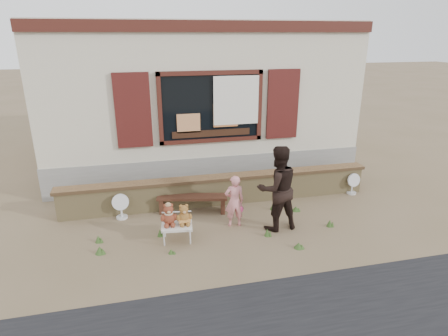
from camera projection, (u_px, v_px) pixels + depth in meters
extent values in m
plane|color=brown|center=(231.00, 223.00, 7.74)|extent=(80.00, 80.00, 0.00)
cube|color=#C1B59C|center=(194.00, 80.00, 11.05)|extent=(8.00, 5.00, 3.20)
cube|color=gray|center=(196.00, 145.00, 11.73)|extent=(8.04, 5.04, 0.80)
cube|color=black|center=(211.00, 107.00, 8.85)|extent=(2.30, 0.04, 1.50)
cube|color=#411913|center=(211.00, 73.00, 8.56)|extent=(2.50, 0.08, 0.10)
cube|color=#411913|center=(211.00, 140.00, 9.11)|extent=(2.50, 0.08, 0.10)
cube|color=#411913|center=(160.00, 110.00, 8.58)|extent=(0.10, 0.08, 1.70)
cube|color=#411913|center=(259.00, 105.00, 9.09)|extent=(0.10, 0.08, 1.70)
cube|color=#3D1310|center=(133.00, 111.00, 8.44)|extent=(0.80, 0.07, 1.70)
cube|color=#3D1310|center=(283.00, 104.00, 9.21)|extent=(0.80, 0.07, 1.70)
cube|color=white|center=(236.00, 100.00, 8.87)|extent=(1.10, 0.02, 1.15)
cube|color=#411913|center=(210.00, 26.00, 8.25)|extent=(8.00, 0.12, 0.25)
cube|color=black|center=(211.00, 133.00, 9.04)|extent=(1.90, 0.06, 0.16)
cube|color=tan|center=(189.00, 123.00, 8.83)|extent=(0.55, 0.06, 0.45)
cube|color=#E08447|center=(226.00, 115.00, 8.97)|extent=(0.60, 0.06, 0.55)
cube|color=tan|center=(220.00, 191.00, 8.56)|extent=(7.00, 0.30, 0.60)
cube|color=brown|center=(220.00, 178.00, 8.45)|extent=(7.10, 0.36, 0.07)
cube|color=#381E13|center=(192.00, 197.00, 8.10)|extent=(1.55, 0.64, 0.06)
cube|color=#381E13|center=(162.00, 205.00, 8.16)|extent=(0.15, 0.30, 0.32)
cube|color=#381E13|center=(223.00, 205.00, 8.17)|extent=(0.15, 0.30, 0.32)
cube|color=beige|center=(177.00, 225.00, 6.99)|extent=(0.62, 0.56, 0.04)
cylinder|color=silver|center=(164.00, 240.00, 6.82)|extent=(0.03, 0.03, 0.30)
cylinder|color=silver|center=(190.00, 238.00, 6.87)|extent=(0.03, 0.03, 0.30)
cylinder|color=silver|center=(165.00, 228.00, 7.22)|extent=(0.03, 0.03, 0.30)
cylinder|color=silver|center=(190.00, 227.00, 7.27)|extent=(0.03, 0.03, 0.30)
imported|color=pink|center=(234.00, 201.00, 7.47)|extent=(0.41, 0.28, 1.08)
imported|color=black|center=(277.00, 188.00, 7.27)|extent=(0.90, 0.74, 1.72)
cylinder|color=silver|center=(122.00, 217.00, 7.94)|extent=(0.24, 0.24, 0.04)
cylinder|color=silver|center=(121.00, 211.00, 7.89)|extent=(0.04, 0.04, 0.30)
cylinder|color=silver|center=(120.00, 201.00, 7.82)|extent=(0.35, 0.12, 0.35)
cylinder|color=silver|center=(351.00, 193.00, 9.16)|extent=(0.22, 0.22, 0.04)
cylinder|color=silver|center=(352.00, 187.00, 9.11)|extent=(0.04, 0.04, 0.28)
cylinder|color=silver|center=(353.00, 180.00, 9.04)|extent=(0.33, 0.13, 0.33)
cone|color=#345220|center=(267.00, 232.00, 7.22)|extent=(0.11, 0.11, 0.16)
cone|color=#345220|center=(100.00, 250.00, 6.64)|extent=(0.17, 0.17, 0.14)
cone|color=#345220|center=(160.00, 233.00, 7.21)|extent=(0.11, 0.11, 0.15)
cone|color=#345220|center=(299.00, 245.00, 6.82)|extent=(0.17, 0.17, 0.11)
cone|color=#345220|center=(171.00, 251.00, 6.65)|extent=(0.11, 0.11, 0.09)
cone|color=#345220|center=(98.00, 239.00, 7.01)|extent=(0.13, 0.13, 0.14)
cone|color=#345220|center=(289.00, 208.00, 8.31)|extent=(0.13, 0.13, 0.10)
cone|color=#345220|center=(272.00, 207.00, 8.31)|extent=(0.11, 0.11, 0.12)
cone|color=#345220|center=(330.00, 223.00, 7.58)|extent=(0.12, 0.12, 0.15)
cone|color=#345220|center=(296.00, 209.00, 8.26)|extent=(0.17, 0.17, 0.10)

